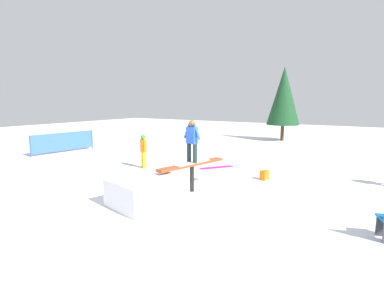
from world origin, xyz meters
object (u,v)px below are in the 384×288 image
(rail_feature, at_px, (192,167))
(loose_snowboard_white, at_px, (323,185))
(pine_tree_near, at_px, (284,96))
(loose_snowboard_magenta, at_px, (217,167))
(backpack_on_snow, at_px, (264,175))
(main_rider_on_rail, at_px, (192,142))
(bystander_orange, at_px, (143,149))

(rail_feature, height_order, loose_snowboard_white, rail_feature)
(rail_feature, height_order, pine_tree_near, pine_tree_near)
(loose_snowboard_magenta, xyz_separation_m, backpack_on_snow, (-0.86, -2.38, 0.16))
(main_rider_on_rail, relative_size, backpack_on_snow, 4.18)
(main_rider_on_rail, height_order, bystander_orange, main_rider_on_rail)
(rail_feature, relative_size, bystander_orange, 1.85)
(bystander_orange, bearing_deg, main_rider_on_rail, -170.75)
(main_rider_on_rail, relative_size, loose_snowboard_white, 1.13)
(rail_feature, relative_size, backpack_on_snow, 7.75)
(backpack_on_snow, bearing_deg, rail_feature, -14.72)
(rail_feature, bearing_deg, loose_snowboard_magenta, 28.33)
(main_rider_on_rail, xyz_separation_m, backpack_on_snow, (2.56, -1.49, -1.39))
(loose_snowboard_magenta, bearing_deg, backpack_on_snow, -73.45)
(loose_snowboard_magenta, height_order, pine_tree_near, pine_tree_near)
(loose_snowboard_white, bearing_deg, pine_tree_near, 119.90)
(bystander_orange, height_order, loose_snowboard_magenta, bystander_orange)
(bystander_orange, height_order, backpack_on_snow, bystander_orange)
(rail_feature, height_order, backpack_on_snow, rail_feature)
(main_rider_on_rail, distance_m, loose_snowboard_magenta, 3.86)
(loose_snowboard_magenta, xyz_separation_m, pine_tree_near, (10.39, 0.08, 3.16))
(rail_feature, bearing_deg, backpack_on_snow, -16.48)
(bystander_orange, distance_m, loose_snowboard_white, 7.06)
(rail_feature, xyz_separation_m, backpack_on_snow, (2.56, -1.49, -0.60))
(loose_snowboard_white, distance_m, loose_snowboard_magenta, 4.36)
(main_rider_on_rail, bearing_deg, rail_feature, 0.00)
(pine_tree_near, bearing_deg, loose_snowboard_magenta, -179.54)
(loose_snowboard_magenta, distance_m, backpack_on_snow, 2.54)
(rail_feature, xyz_separation_m, pine_tree_near, (13.81, 0.98, 2.40))
(loose_snowboard_magenta, height_order, backpack_on_snow, backpack_on_snow)
(rail_feature, bearing_deg, bystander_orange, 77.33)
(loose_snowboard_magenta, bearing_deg, rail_feature, -128.99)
(main_rider_on_rail, bearing_deg, loose_snowboard_magenta, 24.98)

